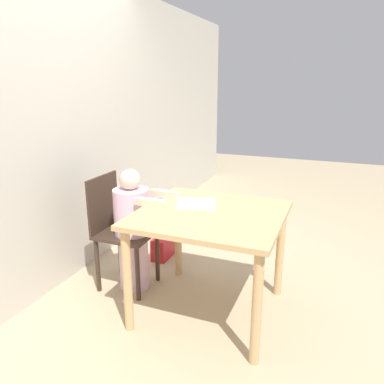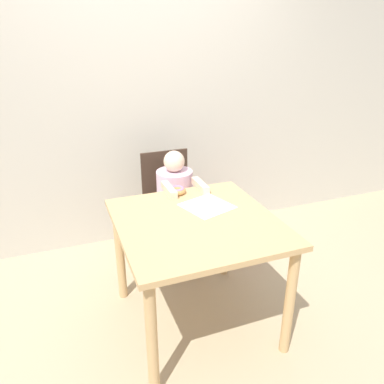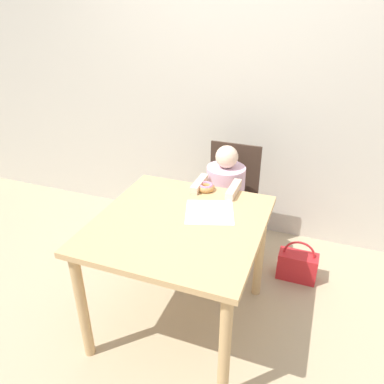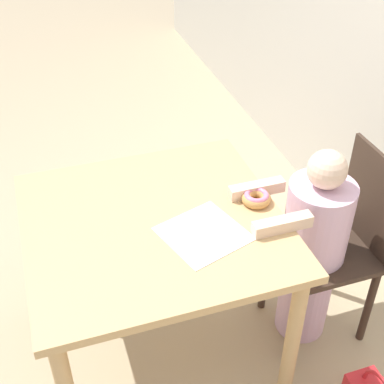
% 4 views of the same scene
% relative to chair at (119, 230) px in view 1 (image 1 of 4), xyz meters
% --- Properties ---
extents(ground_plane, '(12.00, 12.00, 0.00)m').
position_rel_chair_xyz_m(ground_plane, '(-0.08, -0.80, -0.48)').
color(ground_plane, tan).
extents(wall_back, '(8.00, 0.05, 2.50)m').
position_rel_chair_xyz_m(wall_back, '(-0.08, 0.50, 0.77)').
color(wall_back, beige).
rests_on(wall_back, ground_plane).
extents(dining_table, '(0.94, 0.98, 0.77)m').
position_rel_chair_xyz_m(dining_table, '(-0.08, -0.80, 0.17)').
color(dining_table, tan).
rests_on(dining_table, ground_plane).
extents(chair, '(0.39, 0.43, 0.92)m').
position_rel_chair_xyz_m(chair, '(0.00, 0.00, 0.00)').
color(chair, '#38281E').
rests_on(chair, ground_plane).
extents(child_figure, '(0.28, 0.49, 0.99)m').
position_rel_chair_xyz_m(child_figure, '(-0.00, -0.13, 0.01)').
color(child_figure, silver).
rests_on(child_figure, ground_plane).
extents(donut, '(0.12, 0.12, 0.05)m').
position_rel_chair_xyz_m(donut, '(-0.06, -0.38, 0.31)').
color(donut, tan).
rests_on(donut, dining_table).
extents(napkin, '(0.35, 0.35, 0.00)m').
position_rel_chair_xyz_m(napkin, '(0.05, -0.64, 0.29)').
color(napkin, white).
rests_on(napkin, dining_table).
extents(handbag, '(0.29, 0.14, 0.33)m').
position_rel_chair_xyz_m(handbag, '(0.58, -0.10, -0.36)').
color(handbag, red).
rests_on(handbag, ground_plane).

